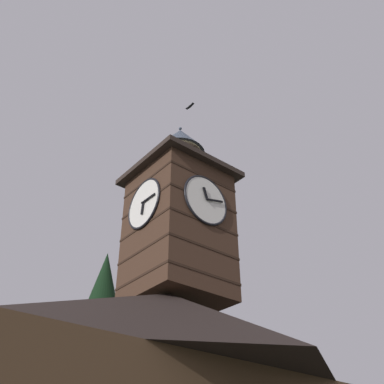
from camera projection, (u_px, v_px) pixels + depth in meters
clock_tower at (179, 220)px, 20.47m from camera, size 4.29×4.29×9.21m
flying_bird_high at (190, 106)px, 27.80m from camera, size 0.19×0.68×0.11m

